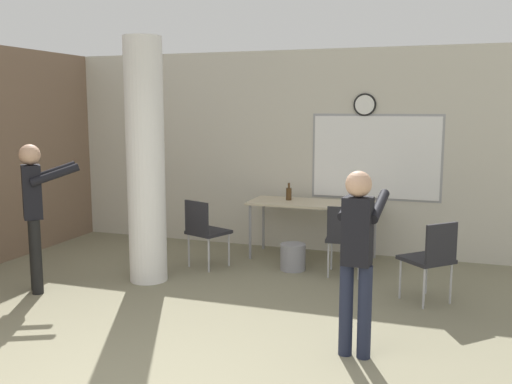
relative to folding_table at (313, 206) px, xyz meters
The scene contains 10 objects.
wall_back 0.92m from the folding_table, 121.68° to the left, with size 8.00×0.15×2.80m.
support_pillar 2.34m from the folding_table, 135.59° to the right, with size 0.44×0.44×2.80m.
folding_table is the anchor object (origin of this frame).
bottle_on_table 0.39m from the folding_table, 168.16° to the left, with size 0.08×0.08×0.24m.
waste_bin 0.83m from the folding_table, 99.88° to the right, with size 0.32×0.32×0.33m.
chair_table_right 0.89m from the folding_table, 50.76° to the right, with size 0.48×0.48×0.87m.
chair_table_left 1.49m from the folding_table, 143.66° to the right, with size 0.57×0.57×0.87m.
chair_mid_room 2.06m from the folding_table, 40.53° to the right, with size 0.62×0.62×0.87m.
person_playing_side 3.02m from the folding_table, 70.11° to the right, with size 0.36×0.62×1.53m.
person_watching_back 3.45m from the folding_table, 137.62° to the right, with size 0.63×0.62×1.63m.
Camera 1 is at (2.03, -2.76, 2.02)m, focal length 40.00 mm.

